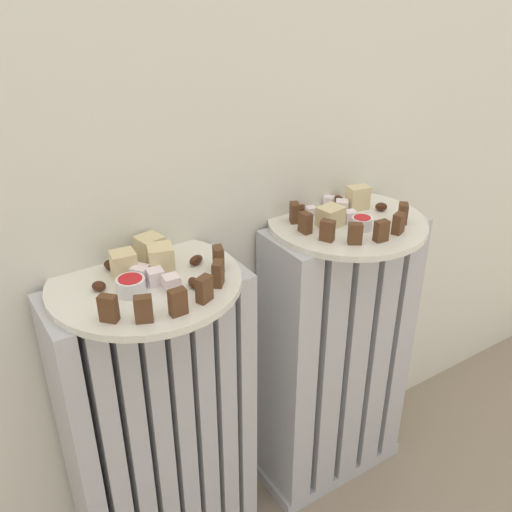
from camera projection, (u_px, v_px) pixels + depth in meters
name	position (u px, v px, depth m)	size (l,w,h in m)	color
radiator_left	(162.00, 437.00, 1.06)	(0.34, 0.15, 0.65)	#B2B2B7
radiator_right	(335.00, 360.00, 1.26)	(0.34, 0.15, 0.65)	#B2B2B7
plate_left	(145.00, 282.00, 0.90)	(0.31, 0.31, 0.01)	silver
plate_right	(347.00, 222.00, 1.10)	(0.31, 0.31, 0.01)	silver
dark_cake_slice_left_0	(108.00, 308.00, 0.79)	(0.03, 0.01, 0.04)	#56351E
dark_cake_slice_left_1	(143.00, 309.00, 0.79)	(0.03, 0.01, 0.04)	#56351E
dark_cake_slice_left_2	(178.00, 302.00, 0.80)	(0.03, 0.01, 0.04)	#56351E
dark_cake_slice_left_3	(204.00, 289.00, 0.83)	(0.03, 0.01, 0.04)	#56351E
dark_cake_slice_left_4	(218.00, 274.00, 0.88)	(0.03, 0.01, 0.04)	#56351E
dark_cake_slice_left_5	(218.00, 258.00, 0.92)	(0.03, 0.01, 0.04)	#56351E
marble_cake_slice_left_0	(161.00, 259.00, 0.91)	(0.04, 0.04, 0.05)	beige
marble_cake_slice_left_1	(124.00, 264.00, 0.90)	(0.04, 0.03, 0.04)	beige
marble_cake_slice_left_2	(150.00, 248.00, 0.95)	(0.04, 0.04, 0.04)	beige
turkish_delight_left_0	(171.00, 283.00, 0.87)	(0.02, 0.02, 0.02)	white
turkish_delight_left_1	(155.00, 277.00, 0.88)	(0.02, 0.02, 0.02)	white
turkish_delight_left_2	(141.00, 274.00, 0.89)	(0.03, 0.03, 0.03)	white
medjool_date_left_0	(194.00, 283.00, 0.88)	(0.03, 0.02, 0.01)	#3D1E0F
medjool_date_left_1	(99.00, 286.00, 0.87)	(0.02, 0.02, 0.01)	#3D1E0F
medjool_date_left_2	(111.00, 265.00, 0.92)	(0.02, 0.01, 0.02)	#3D1E0F
medjool_date_left_3	(196.00, 260.00, 0.94)	(0.03, 0.01, 0.02)	#3D1E0F
jam_bowl_left	(131.00, 285.00, 0.86)	(0.04, 0.04, 0.03)	white
dark_cake_slice_right_0	(295.00, 213.00, 1.08)	(0.02, 0.02, 0.04)	#56351E
dark_cake_slice_right_1	(305.00, 223.00, 1.04)	(0.02, 0.02, 0.04)	#56351E
dark_cake_slice_right_2	(327.00, 231.00, 1.01)	(0.02, 0.02, 0.04)	#56351E
dark_cake_slice_right_3	(355.00, 234.00, 1.00)	(0.02, 0.02, 0.04)	#56351E
dark_cake_slice_right_4	(381.00, 231.00, 1.01)	(0.02, 0.02, 0.04)	#56351E
dark_cake_slice_right_5	(399.00, 223.00, 1.04)	(0.02, 0.02, 0.04)	#56351E
dark_cake_slice_right_6	(403.00, 213.00, 1.08)	(0.02, 0.02, 0.04)	#56351E
marble_cake_slice_right_0	(331.00, 216.00, 1.07)	(0.05, 0.04, 0.04)	beige
marble_cake_slice_right_1	(358.00, 198.00, 1.14)	(0.04, 0.03, 0.05)	beige
turkish_delight_right_0	(350.00, 216.00, 1.09)	(0.02, 0.02, 0.02)	white
turkish_delight_right_1	(329.00, 201.00, 1.16)	(0.02, 0.02, 0.02)	white
turkish_delight_right_2	(311.00, 211.00, 1.11)	(0.02, 0.02, 0.02)	white
turkish_delight_right_3	(342.00, 206.00, 1.13)	(0.02, 0.02, 0.02)	white
medjool_date_right_0	(381.00, 207.00, 1.13)	(0.02, 0.02, 0.02)	#3D1E0F
medjool_date_right_1	(302.00, 208.00, 1.13)	(0.02, 0.02, 0.01)	#3D1E0F
medjool_date_right_2	(339.00, 199.00, 1.17)	(0.03, 0.02, 0.01)	#3D1E0F
medjool_date_right_3	(329.00, 213.00, 1.11)	(0.02, 0.02, 0.02)	#3D1E0F
jam_bowl_right	(362.00, 222.00, 1.06)	(0.04, 0.04, 0.02)	white
fork	(137.00, 270.00, 0.92)	(0.02, 0.11, 0.00)	silver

